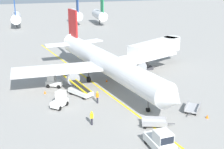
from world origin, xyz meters
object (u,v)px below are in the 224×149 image
ground_crew_marshaller (92,118)px  baggage_cart_loaded (154,123)px  safety_cone_nose_left (107,80)px  ground_crew_wing_walker (97,97)px  airliner (105,62)px  safety_cone_wingtip_left (45,92)px  baggage_tug_by_cargo_door (60,100)px  belt_loader_forward_hold (80,90)px  safety_cone_nose_right (207,116)px  baggage_tug_near_wing (53,81)px  baggage_cart_empty_trailing (193,108)px  jet_bridge (158,47)px  pushback_tug (161,141)px

ground_crew_marshaller → baggage_cart_loaded: bearing=-19.9°
baggage_cart_loaded → safety_cone_nose_left: size_ratio=8.65×
ground_crew_wing_walker → airliner: bearing=67.6°
safety_cone_wingtip_left → ground_crew_wing_walker: bearing=-40.0°
airliner → baggage_tug_by_cargo_door: size_ratio=13.16×
belt_loader_forward_hold → ground_crew_wing_walker: belt_loader_forward_hold is taller
baggage_tug_by_cargo_door → safety_cone_nose_right: bearing=-26.4°
baggage_tug_near_wing → safety_cone_nose_left: size_ratio=6.19×
ground_crew_marshaller → safety_cone_wingtip_left: size_ratio=3.86×
baggage_tug_by_cargo_door → safety_cone_nose_right: 18.53m
safety_cone_nose_left → safety_cone_nose_right: bearing=-62.5°
airliner → baggage_tug_near_wing: size_ratio=12.90×
baggage_cart_loaded → ground_crew_wing_walker: ground_crew_wing_walker is taller
baggage_tug_by_cargo_door → safety_cone_nose_left: baggage_tug_by_cargo_door is taller
airliner → baggage_tug_near_wing: 8.44m
baggage_cart_empty_trailing → baggage_cart_loaded: bearing=-159.3°
safety_cone_nose_right → ground_crew_wing_walker: bearing=145.4°
baggage_cart_empty_trailing → safety_cone_nose_left: size_ratio=7.63×
baggage_cart_empty_trailing → safety_cone_nose_right: 2.34m
baggage_tug_near_wing → safety_cone_wingtip_left: baggage_tug_near_wing is taller
jet_bridge → safety_cone_nose_right: bearing=-98.8°
jet_bridge → ground_crew_marshaller: 26.01m
airliner → ground_crew_marshaller: bearing=-111.3°
belt_loader_forward_hold → safety_cone_nose_right: size_ratio=11.17×
baggage_cart_empty_trailing → ground_crew_marshaller: 13.01m
baggage_cart_loaded → ground_crew_wing_walker: 9.44m
baggage_tug_by_cargo_door → belt_loader_forward_hold: belt_loader_forward_hold is taller
airliner → belt_loader_forward_hold: bearing=-139.5°
jet_bridge → ground_crew_marshaller: (-17.07, -19.45, -2.63)m
jet_bridge → baggage_tug_by_cargo_door: (-19.94, -13.49, -2.62)m
pushback_tug → baggage_tug_by_cargo_door: size_ratio=1.39×
baggage_tug_near_wing → safety_cone_wingtip_left: (-1.51, -2.39, -0.71)m
jet_bridge → safety_cone_nose_right: 22.22m
jet_bridge → pushback_tug: size_ratio=3.33×
baggage_cart_empty_trailing → safety_cone_nose_right: bearing=-72.1°
safety_cone_wingtip_left → airliner: bearing=11.7°
baggage_cart_loaded → jet_bridge: bearing=64.7°
baggage_tug_near_wing → pushback_tug: bearing=-68.1°
belt_loader_forward_hold → safety_cone_nose_right: (13.39, -11.36, -0.56)m
ground_crew_wing_walker → safety_cone_nose_right: ground_crew_wing_walker is taller
ground_crew_wing_walker → baggage_tug_by_cargo_door: bearing=177.8°
safety_cone_wingtip_left → pushback_tug: bearing=-61.8°
baggage_tug_by_cargo_door → belt_loader_forward_hold: 4.48m
belt_loader_forward_hold → baggage_cart_empty_trailing: bearing=-35.8°
baggage_cart_loaded → safety_cone_wingtip_left: 17.62m
airliner → belt_loader_forward_hold: airliner is taller
baggage_cart_empty_trailing → safety_cone_nose_left: bearing=119.0°
jet_bridge → belt_loader_forward_hold: (-16.73, -10.36, -2.77)m
baggage_tug_near_wing → ground_crew_marshaller: baggage_tug_near_wing is taller
airliner → baggage_cart_loaded: 15.98m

